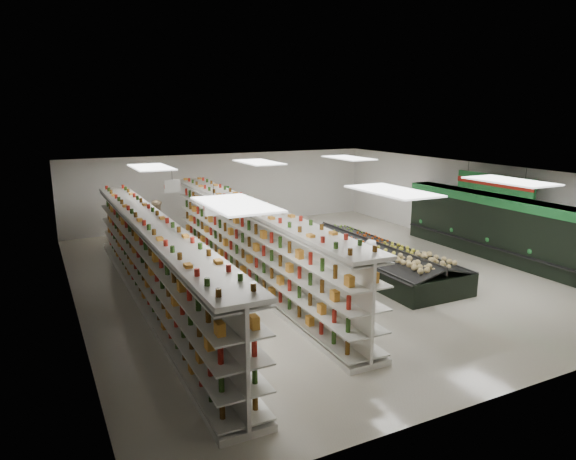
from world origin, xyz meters
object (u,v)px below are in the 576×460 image
soda_endcap (215,212)px  shopper_main (368,271)px  gondola_center (248,243)px  produce_island (374,257)px  shopper_background (158,225)px  gondola_left (154,266)px

soda_endcap → shopper_main: bearing=-84.3°
gondola_center → produce_island: 4.09m
gondola_center → soda_endcap: gondola_center is taller
soda_endcap → gondola_center: bearing=-99.3°
gondola_center → shopper_background: bearing=112.3°
gondola_center → produce_island: bearing=-16.8°
gondola_left → soda_endcap: 8.44m
gondola_left → produce_island: 6.99m
gondola_left → shopper_main: (5.13, -2.45, -0.18)m
gondola_center → soda_endcap: (1.04, 6.31, -0.20)m
gondola_left → produce_island: bearing=-1.6°
produce_island → shopper_main: 2.93m
shopper_main → gondola_center: bearing=-66.6°
gondola_left → shopper_background: 5.72m
shopper_main → produce_island: bearing=-135.8°
shopper_main → shopper_background: 8.85m
produce_island → shopper_background: (-5.60, 5.76, 0.48)m
produce_island → shopper_background: shopper_background is taller
shopper_background → gondola_left: bearing=176.7°
gondola_left → gondola_center: size_ratio=0.99×
produce_island → gondola_center: bearing=162.1°
produce_island → shopper_main: (-1.83, -2.25, 0.42)m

